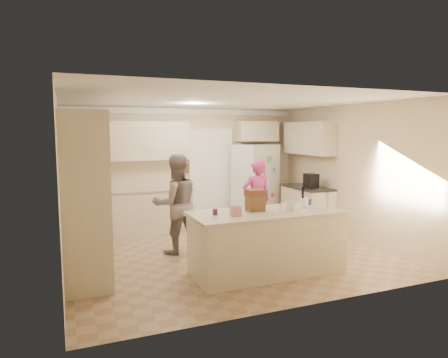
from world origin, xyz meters
name	(u,v)px	position (x,y,z in m)	size (l,w,h in m)	color
floor	(226,254)	(0.00, 0.00, -0.01)	(5.20, 4.60, 0.02)	#9A8263
ceiling	(226,100)	(0.00, 0.00, 2.61)	(5.20, 4.60, 0.02)	white
wall_back	(187,167)	(0.00, 2.31, 1.30)	(5.20, 0.02, 2.60)	beige
wall_front	(302,200)	(0.00, -2.31, 1.30)	(5.20, 0.02, 2.60)	beige
wall_left	(59,186)	(-2.61, 0.00, 1.30)	(0.02, 4.60, 2.60)	beige
wall_right	(351,173)	(2.61, 0.00, 1.30)	(0.02, 4.60, 2.60)	beige
crown_back	(187,111)	(0.00, 2.26, 2.53)	(5.20, 0.08, 0.12)	white
pantry_bank	(82,192)	(-2.30, 0.20, 1.18)	(0.60, 2.60, 2.35)	beige
back_base_cab	(138,212)	(-1.15, 2.00, 0.44)	(2.20, 0.60, 0.88)	beige
back_countertop	(138,190)	(-1.15, 1.99, 0.90)	(2.24, 0.63, 0.04)	beige
back_upper_cab	(135,141)	(-1.15, 2.12, 1.90)	(2.20, 0.35, 0.80)	beige
doorway_opening	(211,178)	(0.55, 2.28, 1.05)	(0.90, 0.06, 2.10)	black
doorway_casing	(211,178)	(0.55, 2.24, 1.05)	(1.02, 0.03, 2.22)	white
wall_frame_upper	(188,156)	(0.02, 2.27, 1.55)	(0.15, 0.02, 0.20)	brown
wall_frame_lower	(188,168)	(0.02, 2.27, 1.28)	(0.15, 0.02, 0.20)	brown
refrigerator	(255,184)	(1.52, 1.95, 0.90)	(0.90, 0.70, 1.80)	white
fridge_seam	(262,186)	(1.52, 1.60, 0.90)	(0.01, 0.02, 1.78)	gray
fridge_dispenser	(254,175)	(1.30, 1.59, 1.15)	(0.22, 0.03, 0.35)	black
fridge_handle_l	(261,179)	(1.47, 1.58, 1.05)	(0.02, 0.02, 0.85)	silver
fridge_handle_r	(265,179)	(1.57, 1.58, 1.05)	(0.02, 0.02, 0.85)	silver
over_fridge_cab	(257,131)	(1.65, 2.12, 2.10)	(0.95, 0.35, 0.45)	beige
right_base_cab	(307,209)	(2.30, 1.00, 0.44)	(0.60, 1.20, 0.88)	beige
right_countertop	(307,187)	(2.29, 1.00, 0.90)	(0.63, 1.24, 0.04)	#2D2B28
right_upper_cab	(308,138)	(2.43, 1.20, 1.95)	(0.35, 1.50, 0.70)	beige
coffee_maker	(311,181)	(2.25, 0.80, 1.07)	(0.22, 0.28, 0.30)	black
island_base	(267,244)	(0.20, -1.10, 0.44)	(2.20, 0.90, 0.88)	beige
island_top	(267,213)	(0.20, -1.10, 0.90)	(2.28, 0.96, 0.05)	beige
utensil_crock	(303,203)	(0.85, -1.05, 1.00)	(0.13, 0.13, 0.15)	white
tissue_box	(236,211)	(-0.35, -1.20, 1.00)	(0.13, 0.13, 0.14)	pink
tissue_plume	(236,203)	(-0.35, -1.20, 1.10)	(0.08, 0.08, 0.08)	white
dollhouse_body	(255,204)	(0.05, -1.00, 1.04)	(0.26, 0.18, 0.22)	brown
dollhouse_roof	(255,193)	(0.05, -1.00, 1.20)	(0.28, 0.20, 0.10)	#592D1E
jam_jar	(215,212)	(-0.60, -1.05, 0.97)	(0.07, 0.07, 0.09)	#59263F
greeting_card_a	(283,208)	(0.35, -1.30, 1.01)	(0.12, 0.01, 0.16)	white
greeting_card_b	(291,206)	(0.50, -1.25, 1.01)	(0.12, 0.01, 0.16)	silver
water_bottle	(328,201)	(1.15, -1.25, 1.04)	(0.07, 0.07, 0.24)	silver
shaker_salt	(306,202)	(1.02, -0.88, 0.97)	(0.05, 0.05, 0.09)	#3A439E
shaker_pepper	(310,202)	(1.09, -0.88, 0.97)	(0.05, 0.05, 0.09)	#3A439E
teen_boy	(176,204)	(-0.78, 0.37, 0.85)	(0.83, 0.65, 1.71)	gray
teen_girl	(257,200)	(0.85, 0.53, 0.79)	(0.57, 0.38, 1.58)	#C13979
fridge_magnets	(263,186)	(1.52, 1.59, 0.90)	(0.76, 0.02, 1.44)	tan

